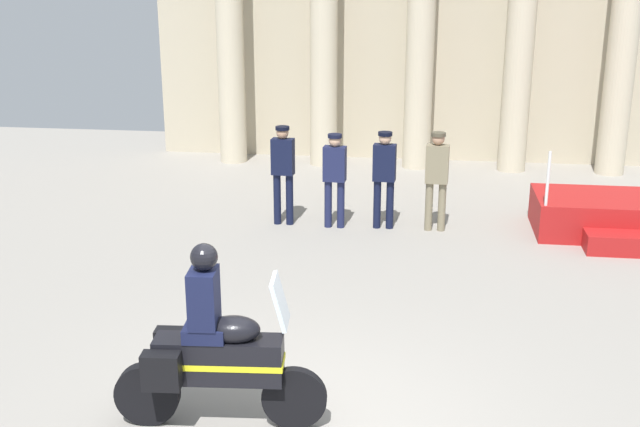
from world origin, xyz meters
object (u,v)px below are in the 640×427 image
Objects in this scene: officer_in_row_1 at (335,173)px; officer_in_row_2 at (384,172)px; officer_in_row_3 at (437,173)px; reviewing_stand at (627,218)px; officer_in_row_0 at (283,167)px; motorcycle_with_rider at (211,352)px.

officer_in_row_1 is 0.85m from officer_in_row_2.
officer_in_row_3 is at bearing -176.76° from officer_in_row_2.
reviewing_stand is 5.88m from officer_in_row_0.
motorcycle_with_rider is (-5.36, -6.60, 0.49)m from reviewing_stand.
officer_in_row_1 is 1.73m from officer_in_row_3.
motorcycle_with_rider reaches higher than officer_in_row_1.
officer_in_row_0 reaches higher than officer_in_row_1.
officer_in_row_0 is 1.06× the size of officer_in_row_1.
officer_in_row_0 is at bearing 4.03° from officer_in_row_3.
officer_in_row_0 is 1.03× the size of officer_in_row_2.
officer_in_row_2 is 6.57m from motorcycle_with_rider.
officer_in_row_0 is at bearing 89.29° from motorcycle_with_rider.
motorcycle_with_rider is at bearing 75.36° from officer_in_row_3.
officer_in_row_0 reaches higher than officer_in_row_3.
officer_in_row_1 is at bearing -179.60° from officer_in_row_0.
officer_in_row_1 is 0.96× the size of officer_in_row_3.
reviewing_stand is 1.79× the size of officer_in_row_2.
motorcycle_with_rider is (-0.44, -6.37, -0.18)m from officer_in_row_1.
officer_in_row_0 is 6.45m from motorcycle_with_rider.
motorcycle_with_rider is at bearing -129.08° from reviewing_stand.
officer_in_row_2 reaches higher than officer_in_row_1.
motorcycle_with_rider reaches higher than officer_in_row_3.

